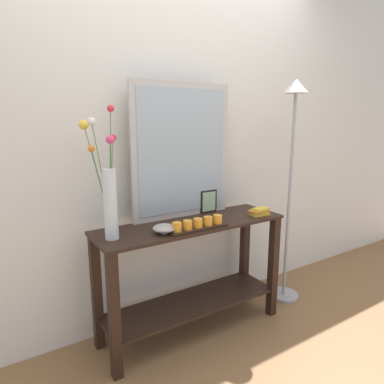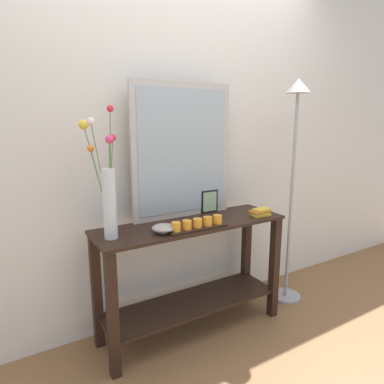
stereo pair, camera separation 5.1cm
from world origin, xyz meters
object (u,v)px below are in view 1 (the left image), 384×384
(decorative_bowl, at_px, (164,228))
(console_table, at_px, (192,266))
(mirror_leaning, at_px, (182,152))
(picture_frame_small, at_px, (209,201))
(candle_tray, at_px, (198,225))
(floor_lamp, at_px, (292,156))
(tall_vase_left, at_px, (108,191))
(book_stack, at_px, (259,212))

(decorative_bowl, bearing_deg, console_table, 19.25)
(mirror_leaning, xyz_separation_m, picture_frame_small, (0.21, -0.01, -0.36))
(candle_tray, bearing_deg, mirror_leaning, 77.27)
(decorative_bowl, bearing_deg, floor_lamp, 3.21)
(tall_vase_left, height_order, candle_tray, tall_vase_left)
(floor_lamp, bearing_deg, console_table, 178.47)
(book_stack, relative_size, floor_lamp, 0.08)
(tall_vase_left, bearing_deg, decorative_bowl, -15.72)
(mirror_leaning, distance_m, tall_vase_left, 0.62)
(mirror_leaning, xyz_separation_m, decorative_bowl, (-0.27, -0.25, -0.42))
(tall_vase_left, relative_size, picture_frame_small, 4.50)
(candle_tray, height_order, floor_lamp, floor_lamp)
(picture_frame_small, distance_m, decorative_bowl, 0.54)
(mirror_leaning, height_order, book_stack, mirror_leaning)
(tall_vase_left, relative_size, book_stack, 5.28)
(candle_tray, height_order, decorative_bowl, candle_tray)
(picture_frame_small, bearing_deg, mirror_leaning, 176.01)
(floor_lamp, bearing_deg, picture_frame_small, 165.01)
(picture_frame_small, relative_size, book_stack, 1.17)
(console_table, xyz_separation_m, floor_lamp, (0.88, -0.02, 0.69))
(tall_vase_left, bearing_deg, book_stack, -5.18)
(console_table, xyz_separation_m, tall_vase_left, (-0.54, -0.00, 0.57))
(picture_frame_small, bearing_deg, book_stack, -43.16)
(picture_frame_small, xyz_separation_m, decorative_bowl, (-0.48, -0.24, -0.05))
(mirror_leaning, bearing_deg, decorative_bowl, -137.68)
(tall_vase_left, distance_m, decorative_bowl, 0.39)
(console_table, bearing_deg, picture_frame_small, 32.36)
(console_table, xyz_separation_m, book_stack, (0.50, -0.10, 0.33))
(tall_vase_left, bearing_deg, candle_tray, -14.30)
(picture_frame_small, bearing_deg, tall_vase_left, -168.99)
(candle_tray, height_order, picture_frame_small, picture_frame_small)
(console_table, distance_m, decorative_bowl, 0.42)
(mirror_leaning, distance_m, book_stack, 0.68)
(mirror_leaning, bearing_deg, console_table, -99.25)
(tall_vase_left, bearing_deg, mirror_leaning, 16.22)
(console_table, distance_m, floor_lamp, 1.12)
(decorative_bowl, bearing_deg, picture_frame_small, 25.99)
(picture_frame_small, relative_size, floor_lamp, 0.10)
(decorative_bowl, relative_size, book_stack, 0.99)
(tall_vase_left, height_order, picture_frame_small, tall_vase_left)
(decorative_bowl, height_order, floor_lamp, floor_lamp)
(candle_tray, distance_m, floor_lamp, 0.99)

